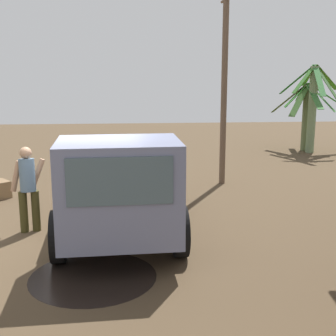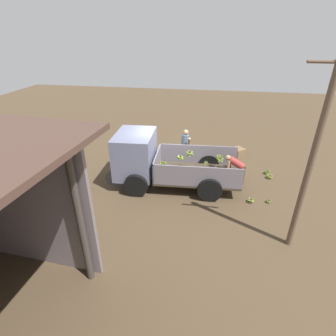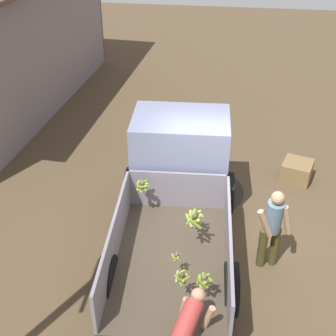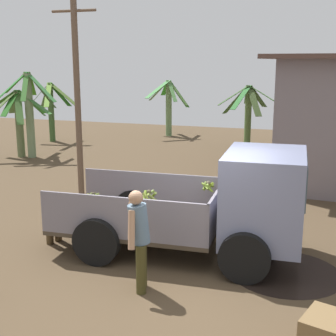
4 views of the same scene
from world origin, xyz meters
name	(u,v)px [view 3 (image 3 of 4)]	position (x,y,z in m)	size (l,w,h in m)	color
ground	(217,240)	(0.00, 0.00, 0.00)	(36.00, 36.00, 0.00)	#4E3D29
mud_patch_0	(200,190)	(1.60, 0.45, 0.00)	(1.93, 1.93, 0.01)	black
cargo_truck	(179,173)	(0.64, 0.84, 1.05)	(4.70, 2.39, 2.02)	#413629
person_foreground_visitor	(273,226)	(-0.56, -0.92, 0.91)	(0.50, 0.67, 1.65)	#3E3A19
person_worker_loading	(186,330)	(-2.72, 0.33, 0.69)	(0.82, 0.66, 1.12)	#44341E
wooden_crate_1	(297,171)	(2.31, -1.69, 0.23)	(0.63, 0.63, 0.47)	brown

